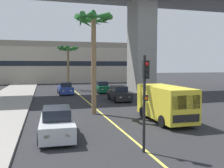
{
  "coord_description": "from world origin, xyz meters",
  "views": [
    {
      "loc": [
        -4.3,
        -1.73,
        3.79
      ],
      "look_at": [
        0.0,
        14.0,
        2.55
      ],
      "focal_mm": 40.01,
      "sensor_mm": 36.0,
      "label": 1
    }
  ],
  "objects_px": {
    "palm_tree_mid_median": "(93,31)",
    "delivery_van": "(165,102)",
    "traffic_light_median_near": "(145,90)",
    "palm_tree_near_median": "(68,53)",
    "car_queue_second": "(119,94)",
    "car_queue_third": "(57,124)",
    "car_queue_front": "(102,87)",
    "car_queue_fourth": "(65,89)",
    "traffic_light_median_far": "(94,76)"
  },
  "relations": [
    {
      "from": "traffic_light_median_near",
      "to": "palm_tree_near_median",
      "type": "bearing_deg",
      "value": 91.02
    },
    {
      "from": "palm_tree_mid_median",
      "to": "palm_tree_near_median",
      "type": "bearing_deg",
      "value": 90.23
    },
    {
      "from": "car_queue_front",
      "to": "car_queue_second",
      "type": "height_order",
      "value": "same"
    },
    {
      "from": "car_queue_third",
      "to": "palm_tree_mid_median",
      "type": "bearing_deg",
      "value": 61.41
    },
    {
      "from": "car_queue_third",
      "to": "delivery_van",
      "type": "relative_size",
      "value": 0.79
    },
    {
      "from": "car_queue_fourth",
      "to": "car_queue_second",
      "type": "bearing_deg",
      "value": -56.33
    },
    {
      "from": "car_queue_third",
      "to": "palm_tree_mid_median",
      "type": "distance_m",
      "value": 8.57
    },
    {
      "from": "car_queue_front",
      "to": "palm_tree_near_median",
      "type": "distance_m",
      "value": 8.52
    },
    {
      "from": "delivery_van",
      "to": "traffic_light_median_far",
      "type": "relative_size",
      "value": 1.25
    },
    {
      "from": "traffic_light_median_near",
      "to": "traffic_light_median_far",
      "type": "relative_size",
      "value": 1.0
    },
    {
      "from": "car_queue_front",
      "to": "palm_tree_mid_median",
      "type": "bearing_deg",
      "value": -105.32
    },
    {
      "from": "car_queue_front",
      "to": "car_queue_third",
      "type": "relative_size",
      "value": 0.99
    },
    {
      "from": "traffic_light_median_far",
      "to": "car_queue_front",
      "type": "bearing_deg",
      "value": 72.89
    },
    {
      "from": "delivery_van",
      "to": "traffic_light_median_far",
      "type": "xyz_separation_m",
      "value": [
        -3.27,
        8.22,
        1.43
      ]
    },
    {
      "from": "palm_tree_mid_median",
      "to": "delivery_van",
      "type": "bearing_deg",
      "value": -42.44
    },
    {
      "from": "car_queue_front",
      "to": "traffic_light_median_near",
      "type": "height_order",
      "value": "traffic_light_median_near"
    },
    {
      "from": "car_queue_fourth",
      "to": "traffic_light_median_near",
      "type": "relative_size",
      "value": 0.99
    },
    {
      "from": "car_queue_front",
      "to": "palm_tree_mid_median",
      "type": "xyz_separation_m",
      "value": [
        -4.0,
        -14.6,
        5.65
      ]
    },
    {
      "from": "car_queue_second",
      "to": "delivery_van",
      "type": "distance_m",
      "value": 10.27
    },
    {
      "from": "car_queue_front",
      "to": "palm_tree_near_median",
      "type": "xyz_separation_m",
      "value": [
        -4.08,
        5.58,
        4.98
      ]
    },
    {
      "from": "traffic_light_median_far",
      "to": "car_queue_second",
      "type": "bearing_deg",
      "value": 32.74
    },
    {
      "from": "traffic_light_median_far",
      "to": "palm_tree_mid_median",
      "type": "distance_m",
      "value": 5.81
    },
    {
      "from": "palm_tree_near_median",
      "to": "palm_tree_mid_median",
      "type": "height_order",
      "value": "palm_tree_mid_median"
    },
    {
      "from": "car_queue_second",
      "to": "traffic_light_median_near",
      "type": "distance_m",
      "value": 16.08
    },
    {
      "from": "delivery_van",
      "to": "traffic_light_median_near",
      "type": "distance_m",
      "value": 6.61
    },
    {
      "from": "delivery_van",
      "to": "palm_tree_mid_median",
      "type": "xyz_separation_m",
      "value": [
        -4.14,
        3.79,
        5.08
      ]
    },
    {
      "from": "car_queue_second",
      "to": "palm_tree_near_median",
      "type": "xyz_separation_m",
      "value": [
        -4.11,
        13.71,
        4.98
      ]
    },
    {
      "from": "car_queue_front",
      "to": "traffic_light_median_near",
      "type": "distance_m",
      "value": 24.03
    },
    {
      "from": "traffic_light_median_near",
      "to": "car_queue_second",
      "type": "bearing_deg",
      "value": 76.99
    },
    {
      "from": "car_queue_front",
      "to": "delivery_van",
      "type": "relative_size",
      "value": 0.79
    },
    {
      "from": "car_queue_fourth",
      "to": "traffic_light_median_far",
      "type": "distance_m",
      "value": 10.01
    },
    {
      "from": "car_queue_third",
      "to": "palm_tree_near_median",
      "type": "distance_m",
      "value": 26.49
    },
    {
      "from": "traffic_light_median_far",
      "to": "delivery_van",
      "type": "bearing_deg",
      "value": -68.29
    },
    {
      "from": "car_queue_second",
      "to": "traffic_light_median_near",
      "type": "xyz_separation_m",
      "value": [
        -3.59,
        -15.55,
        1.99
      ]
    },
    {
      "from": "car_queue_second",
      "to": "palm_tree_near_median",
      "type": "bearing_deg",
      "value": 106.7
    },
    {
      "from": "traffic_light_median_near",
      "to": "delivery_van",
      "type": "bearing_deg",
      "value": 55.02
    },
    {
      "from": "delivery_van",
      "to": "traffic_light_median_near",
      "type": "relative_size",
      "value": 1.25
    },
    {
      "from": "car_queue_third",
      "to": "palm_tree_near_median",
      "type": "bearing_deg",
      "value": 83.36
    },
    {
      "from": "traffic_light_median_near",
      "to": "traffic_light_median_far",
      "type": "height_order",
      "value": "same"
    },
    {
      "from": "car_queue_front",
      "to": "car_queue_fourth",
      "type": "height_order",
      "value": "same"
    },
    {
      "from": "traffic_light_median_far",
      "to": "palm_tree_near_median",
      "type": "bearing_deg",
      "value": 93.45
    },
    {
      "from": "car_queue_second",
      "to": "car_queue_third",
      "type": "distance_m",
      "value": 14.07
    },
    {
      "from": "car_queue_front",
      "to": "car_queue_fourth",
      "type": "xyz_separation_m",
      "value": [
        -5.02,
        -0.54,
        0.0
      ]
    },
    {
      "from": "car_queue_third",
      "to": "traffic_light_median_near",
      "type": "xyz_separation_m",
      "value": [
        3.53,
        -3.41,
        1.99
      ]
    },
    {
      "from": "traffic_light_median_far",
      "to": "palm_tree_mid_median",
      "type": "relative_size",
      "value": 0.54
    },
    {
      "from": "car_queue_fourth",
      "to": "delivery_van",
      "type": "bearing_deg",
      "value": -73.86
    },
    {
      "from": "palm_tree_mid_median",
      "to": "car_queue_front",
      "type": "bearing_deg",
      "value": 74.68
    },
    {
      "from": "car_queue_fourth",
      "to": "car_queue_third",
      "type": "bearing_deg",
      "value": -95.98
    },
    {
      "from": "palm_tree_near_median",
      "to": "palm_tree_mid_median",
      "type": "bearing_deg",
      "value": -89.77
    },
    {
      "from": "car_queue_fourth",
      "to": "delivery_van",
      "type": "relative_size",
      "value": 0.79
    }
  ]
}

